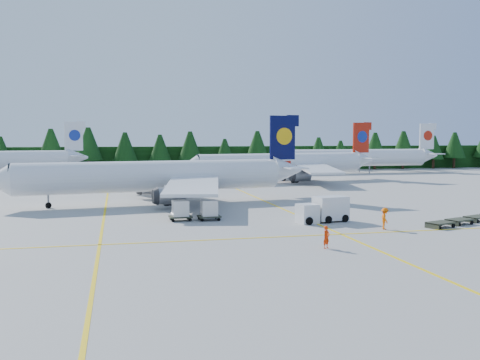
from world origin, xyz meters
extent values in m
plane|color=#9D9D98|center=(0.00, 0.00, 0.00)|extent=(320.00, 320.00, 0.00)
cube|color=yellow|center=(-14.00, 20.00, 0.01)|extent=(0.25, 120.00, 0.01)
cube|color=yellow|center=(6.00, 20.00, 0.01)|extent=(0.25, 120.00, 0.01)
cube|color=yellow|center=(0.00, -6.00, 0.01)|extent=(80.00, 0.25, 0.01)
cube|color=black|center=(0.00, 82.00, 3.00)|extent=(220.00, 4.00, 6.00)
cylinder|color=silver|center=(-8.25, 18.86, 3.44)|extent=(32.68, 7.96, 3.82)
cube|color=#070933|center=(9.26, 21.13, 8.21)|extent=(3.64, 0.80, 5.92)
cube|color=silver|center=(-6.45, 27.28, 2.86)|extent=(11.31, 15.39, 1.08)
cylinder|color=gray|center=(-8.02, 24.48, 1.53)|extent=(3.48, 2.41, 2.00)
cube|color=silver|center=(-4.37, 11.18, 2.86)|extent=(8.27, 15.13, 1.08)
cylinder|color=gray|center=(-6.59, 13.49, 1.53)|extent=(3.48, 2.41, 2.00)
cylinder|color=gray|center=(-20.48, 17.27, 0.81)|extent=(0.23, 0.23, 1.62)
cylinder|color=silver|center=(16.94, 45.97, 3.42)|extent=(32.42, 9.46, 3.80)
cone|color=silver|center=(-0.24, 42.87, 3.42)|extent=(3.29, 4.21, 3.80)
cube|color=#AE1D0B|center=(34.22, 49.08, 8.16)|extent=(3.61, 0.97, 5.88)
cube|color=silver|center=(18.31, 54.41, 2.85)|extent=(11.74, 15.23, 1.08)
cylinder|color=gray|center=(16.90, 51.55, 1.52)|extent=(3.53, 2.53, 1.99)
cube|color=silver|center=(21.17, 38.54, 2.85)|extent=(7.57, 14.87, 1.08)
cylinder|color=gray|center=(18.85, 40.72, 1.52)|extent=(3.53, 2.53, 1.99)
cylinder|color=gray|center=(4.88, 43.80, 0.81)|extent=(0.23, 0.23, 1.61)
cube|color=silver|center=(-21.46, 70.45, 8.46)|extent=(3.74, 1.01, 6.10)
cylinder|color=silver|center=(41.47, 66.16, 3.53)|extent=(33.37, 4.44, 3.92)
cone|color=silver|center=(23.44, 65.88, 3.53)|extent=(2.80, 3.96, 3.92)
cube|color=silver|center=(59.59, 66.45, 8.43)|extent=(3.73, 0.40, 6.08)
cylinder|color=gray|center=(28.81, 65.96, 0.78)|extent=(0.24, 0.24, 1.57)
cube|color=white|center=(5.22, 0.22, 0.93)|extent=(2.08, 2.08, 1.86)
cube|color=black|center=(5.22, 0.22, 1.37)|extent=(1.80, 1.94, 0.80)
cube|color=white|center=(7.83, 0.73, 1.33)|extent=(3.50, 2.52, 2.30)
cube|color=#2F3325|center=(16.25, -4.93, 0.46)|extent=(2.82, 2.25, 0.14)
cube|color=#2F3325|center=(19.07, -3.73, 0.46)|extent=(2.82, 2.25, 0.14)
cube|color=#2F3325|center=(21.90, -2.54, 0.46)|extent=(2.82, 2.25, 0.14)
cube|color=#2F3325|center=(-6.53, 4.53, 0.40)|extent=(2.26, 1.77, 0.14)
cube|color=#BBBDC0|center=(-6.53, 4.53, 1.25)|extent=(1.60, 1.55, 1.55)
cube|color=#2F3325|center=(-3.72, 4.13, 0.40)|extent=(2.26, 1.77, 0.14)
cube|color=#BBBDC0|center=(-3.72, 4.13, 1.25)|extent=(1.60, 1.55, 1.55)
imported|color=red|center=(2.54, -11.19, 0.85)|extent=(0.74, 0.67, 1.70)
imported|color=#FF5E05|center=(6.89, 1.01, 0.99)|extent=(1.04, 0.85, 1.98)
imported|color=#FF6105|center=(10.83, -4.60, 0.98)|extent=(0.72, 0.92, 1.96)
camera|label=1|loc=(-12.57, -48.05, 8.31)|focal=40.00mm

